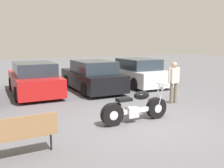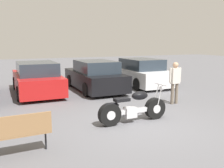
{
  "view_description": "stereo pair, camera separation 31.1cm",
  "coord_description": "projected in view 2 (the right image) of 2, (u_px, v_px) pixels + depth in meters",
  "views": [
    {
      "loc": [
        -3.86,
        -5.79,
        2.32
      ],
      "look_at": [
        -0.04,
        1.94,
        0.85
      ],
      "focal_mm": 40.0,
      "sensor_mm": 36.0,
      "label": 1
    },
    {
      "loc": [
        -3.57,
        -5.93,
        2.32
      ],
      "look_at": [
        -0.04,
        1.94,
        0.85
      ],
      "focal_mm": 40.0,
      "sensor_mm": 36.0,
      "label": 2
    }
  ],
  "objects": [
    {
      "name": "ground_plane",
      "position": [
        141.0,
        123.0,
        7.16
      ],
      "size": [
        60.0,
        60.0,
        0.0
      ],
      "primitive_type": "plane",
      "color": "slate"
    },
    {
      "name": "person_standing",
      "position": [
        175.0,
        79.0,
        9.29
      ],
      "size": [
        0.52,
        0.21,
        1.57
      ],
      "color": "#726656",
      "rests_on": "ground_plane"
    },
    {
      "name": "motorcycle",
      "position": [
        132.0,
        108.0,
        7.21
      ],
      "size": [
        2.17,
        0.62,
        1.06
      ],
      "color": "black",
      "rests_on": "ground_plane"
    },
    {
      "name": "parked_car_white",
      "position": [
        139.0,
        73.0,
        13.4
      ],
      "size": [
        1.89,
        4.36,
        1.43
      ],
      "color": "white",
      "rests_on": "ground_plane"
    },
    {
      "name": "park_bench",
      "position": [
        14.0,
        131.0,
        5.01
      ],
      "size": [
        1.48,
        0.46,
        0.89
      ],
      "color": "#997047",
      "rests_on": "ground_plane"
    },
    {
      "name": "parked_car_black",
      "position": [
        95.0,
        76.0,
        12.06
      ],
      "size": [
        1.89,
        4.36,
        1.43
      ],
      "color": "black",
      "rests_on": "ground_plane"
    },
    {
      "name": "parked_car_red",
      "position": [
        37.0,
        79.0,
        11.25
      ],
      "size": [
        1.89,
        4.36,
        1.43
      ],
      "color": "red",
      "rests_on": "ground_plane"
    }
  ]
}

